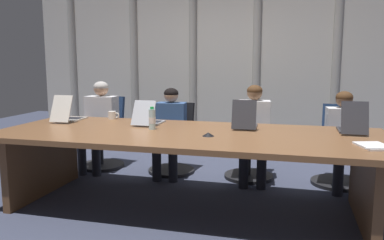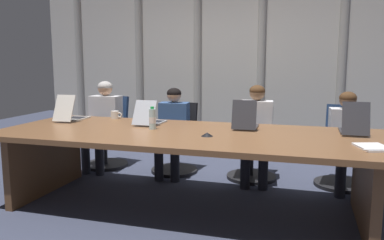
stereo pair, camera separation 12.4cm
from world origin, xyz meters
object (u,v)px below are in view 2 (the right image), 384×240
laptop_left_mid (150,119)px  laptop_right_mid (354,127)px  office_chair_right_mid (342,156)px  coffee_mug_near (115,115)px  office_chair_left_end (108,140)px  office_chair_left_mid (176,146)px  person_center (256,129)px  office_chair_center (252,150)px  laptop_center (245,123)px  person_left_end (103,120)px  person_left_mid (173,127)px  conference_mic_left_side (207,134)px  spiral_notepad (374,147)px  laptop_left_end (72,115)px  person_right_mid (347,135)px  water_bottle_primary (152,119)px

laptop_left_mid → laptop_right_mid: 2.05m
office_chair_right_mid → coffee_mug_near: size_ratio=6.79×
office_chair_right_mid → office_chair_left_end: bearing=-82.2°
laptop_left_mid → office_chair_right_mid: size_ratio=0.47×
office_chair_left_mid → person_center: person_center is taller
office_chair_left_mid → office_chair_center: bearing=97.9°
laptop_center → person_left_end: size_ratio=0.35×
person_left_mid → conference_mic_left_side: (0.75, -1.17, 0.16)m
spiral_notepad → person_left_end: bearing=139.4°
spiral_notepad → office_chair_right_mid: bearing=75.8°
laptop_left_end → person_left_mid: (0.99, 0.68, -0.20)m
laptop_center → person_left_mid: (-1.02, 0.67, -0.20)m
office_chair_left_mid → person_right_mid: bearing=93.2°
office_chair_right_mid → laptop_left_end: bearing=-66.4°
water_bottle_primary → office_chair_left_mid: bearing=97.2°
laptop_center → office_chair_right_mid: bearing=-53.1°
person_right_mid → conference_mic_left_side: 1.76m
laptop_left_mid → person_left_end: (-0.96, 0.69, -0.15)m
office_chair_left_end → office_chair_center: size_ratio=1.01×
spiral_notepad → office_chair_center: bearing=110.2°
laptop_left_end → conference_mic_left_side: laptop_left_end is taller
laptop_left_end → person_center: size_ratio=0.41×
office_chair_left_mid → laptop_left_mid: bearing=7.3°
water_bottle_primary → spiral_notepad: 2.02m
office_chair_left_mid → conference_mic_left_side: bearing=37.3°
laptop_left_end → office_chair_center: laptop_left_end is taller
person_left_mid → laptop_left_end: bearing=-60.4°
office_chair_center → person_right_mid: person_right_mid is taller
office_chair_left_mid → person_left_end: size_ratio=0.77×
laptop_left_mid → office_chair_left_end: size_ratio=0.45×
laptop_right_mid → coffee_mug_near: size_ratio=3.23×
office_chair_left_mid → person_left_end: bearing=-73.5°
office_chair_left_end → laptop_left_mid: bearing=58.8°
office_chair_left_end → water_bottle_primary: water_bottle_primary is taller
office_chair_left_mid → person_left_end: person_left_end is taller
office_chair_left_end → office_chair_center: bearing=99.2°
laptop_right_mid → person_center: (-0.99, 0.66, -0.17)m
person_left_mid → office_chair_left_mid: bearing=179.3°
office_chair_left_mid → spiral_notepad: bearing=63.4°
laptop_right_mid → person_center: 1.21m
office_chair_left_end → person_left_end: bearing=19.5°
laptop_left_end → office_chair_left_mid: (0.97, 0.85, -0.48)m
coffee_mug_near → laptop_left_end: bearing=-147.6°
laptop_left_mid → water_bottle_primary: (0.15, -0.29, 0.05)m
laptop_left_mid → conference_mic_left_side: bearing=-121.7°
laptop_left_mid → person_left_mid: person_left_mid is taller
office_chair_left_mid → spiral_notepad: size_ratio=2.51×
laptop_left_mid → laptop_center: 1.04m
conference_mic_left_side → laptop_left_end: bearing=164.2°
person_center → spiral_notepad: 1.69m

